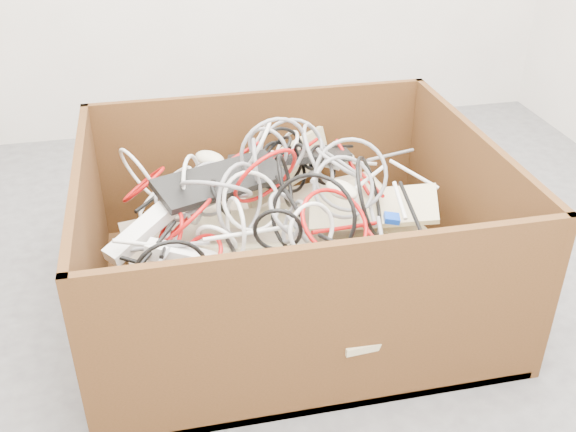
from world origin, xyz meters
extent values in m
plane|color=#49484B|center=(0.00, 0.00, 0.00)|extent=(3.00, 3.00, 0.00)
cube|color=#3C250F|center=(-0.13, 0.04, 0.01)|extent=(1.23, 1.02, 0.03)
cube|color=#3C250F|center=(-0.13, 0.54, 0.27)|extent=(1.23, 0.02, 0.53)
cube|color=#3C250F|center=(-0.13, -0.46, 0.27)|extent=(1.23, 0.03, 0.53)
cube|color=#3C250F|center=(0.47, 0.04, 0.27)|extent=(0.03, 0.97, 0.53)
cube|color=#3C250F|center=(-0.73, 0.04, 0.27)|extent=(0.02, 0.97, 0.53)
cube|color=tan|center=(-0.13, 0.06, 0.08)|extent=(1.08, 0.93, 0.20)
cube|color=tan|center=(-0.23, -0.01, 0.17)|extent=(0.77, 0.69, 0.21)
cube|color=#C4B28A|center=(-0.25, 0.17, 0.20)|extent=(0.41, 0.18, 0.06)
cube|color=#C4B28A|center=(0.23, 0.07, 0.23)|extent=(0.30, 0.41, 0.15)
cube|color=#C4B28A|center=(-0.04, -0.27, 0.21)|extent=(0.19, 0.42, 0.04)
cube|color=#C4B28A|center=(-0.36, -0.04, 0.20)|extent=(0.41, 0.32, 0.13)
cube|color=#C4B28A|center=(0.20, -0.09, 0.22)|extent=(0.32, 0.41, 0.14)
cube|color=#C4B28A|center=(-0.06, 0.40, 0.30)|extent=(0.38, 0.25, 0.19)
cube|color=#C4B28A|center=(-0.24, -0.04, 0.26)|extent=(0.41, 0.31, 0.22)
cube|color=#C4B28A|center=(0.14, 0.04, 0.30)|extent=(0.42, 0.26, 0.14)
cube|color=black|center=(-0.08, 0.26, 0.40)|extent=(0.42, 0.19, 0.07)
cube|color=black|center=(-0.33, 0.08, 0.44)|extent=(0.43, 0.29, 0.07)
ellipsoid|color=beige|center=(-0.53, 0.08, 0.31)|extent=(0.13, 0.09, 0.04)
ellipsoid|color=beige|center=(0.12, 0.36, 0.34)|extent=(0.13, 0.13, 0.04)
ellipsoid|color=beige|center=(-0.28, -0.22, 0.32)|extent=(0.13, 0.09, 0.04)
ellipsoid|color=beige|center=(-0.01, -0.10, 0.46)|extent=(0.11, 0.13, 0.04)
ellipsoid|color=beige|center=(-0.34, 0.27, 0.42)|extent=(0.12, 0.13, 0.04)
cube|color=white|center=(-0.55, -0.04, 0.38)|extent=(0.26, 0.23, 0.12)
cube|color=white|center=(-0.43, -0.17, 0.34)|extent=(0.29, 0.15, 0.09)
cube|color=blue|center=(0.15, -0.10, 0.35)|extent=(0.05, 0.05, 0.03)
torus|color=gray|center=(-0.15, -0.17, 0.41)|extent=(0.09, 0.16, 0.14)
torus|color=gray|center=(-0.22, 0.12, 0.47)|extent=(0.04, 0.20, 0.20)
torus|color=gray|center=(-0.01, 0.15, 0.46)|extent=(0.17, 0.25, 0.21)
torus|color=silver|center=(-0.31, -0.11, 0.38)|extent=(0.04, 0.24, 0.24)
torus|color=black|center=(-0.50, -0.24, 0.34)|extent=(0.26, 0.07, 0.26)
torus|color=gray|center=(0.06, 0.02, 0.44)|extent=(0.25, 0.14, 0.24)
torus|color=black|center=(0.03, 0.25, 0.37)|extent=(0.16, 0.12, 0.17)
torus|color=black|center=(-0.11, -0.20, 0.44)|extent=(0.29, 0.20, 0.33)
torus|color=silver|center=(-0.49, 0.20, 0.35)|extent=(0.21, 0.27, 0.20)
torus|color=black|center=(-0.42, 0.20, 0.37)|extent=(0.14, 0.18, 0.20)
torus|color=#A20C0B|center=(-0.44, -0.05, 0.39)|extent=(0.19, 0.17, 0.18)
torus|color=silver|center=(-0.26, -0.06, 0.43)|extent=(0.24, 0.16, 0.21)
torus|color=gray|center=(-0.48, -0.11, 0.32)|extent=(0.16, 0.10, 0.14)
torus|color=#A20C0B|center=(-0.50, -0.06, 0.34)|extent=(0.13, 0.24, 0.21)
torus|color=black|center=(-0.22, -0.22, 0.43)|extent=(0.18, 0.06, 0.18)
torus|color=black|center=(-0.15, 0.01, 0.45)|extent=(0.07, 0.22, 0.22)
torus|color=silver|center=(-0.57, 0.31, 0.37)|extent=(0.14, 0.25, 0.26)
torus|color=black|center=(-0.06, -0.26, 0.39)|extent=(0.14, 0.16, 0.11)
torus|color=black|center=(-0.11, 0.28, 0.39)|extent=(0.26, 0.15, 0.28)
torus|color=silver|center=(-0.41, 0.11, 0.40)|extent=(0.11, 0.28, 0.30)
torus|color=black|center=(-0.12, 0.25, 0.44)|extent=(0.14, 0.17, 0.11)
torus|color=#A20C0B|center=(-0.06, -0.23, 0.44)|extent=(0.26, 0.22, 0.19)
torus|color=gray|center=(-0.35, 0.00, 0.45)|extent=(0.29, 0.24, 0.19)
torus|color=gray|center=(-0.36, 0.15, 0.37)|extent=(0.22, 0.13, 0.24)
torus|color=gray|center=(-0.16, 0.13, 0.50)|extent=(0.30, 0.06, 0.31)
torus|color=gray|center=(-0.17, -0.14, 0.43)|extent=(0.15, 0.19, 0.14)
torus|color=gray|center=(-0.07, 0.26, 0.43)|extent=(0.24, 0.22, 0.20)
torus|color=gray|center=(0.02, -0.02, 0.43)|extent=(0.26, 0.16, 0.22)
torus|color=#A20C0B|center=(-0.20, 0.02, 0.46)|extent=(0.28, 0.19, 0.26)
torus|color=gray|center=(0.04, 0.08, 0.46)|extent=(0.17, 0.21, 0.14)
torus|color=gray|center=(-0.29, -0.02, 0.42)|extent=(0.22, 0.23, 0.31)
torus|color=gray|center=(-0.16, 0.19, 0.48)|extent=(0.16, 0.14, 0.20)
torus|color=silver|center=(-0.08, 0.33, 0.41)|extent=(0.10, 0.15, 0.12)
torus|color=silver|center=(-0.12, -0.22, 0.42)|extent=(0.20, 0.10, 0.20)
torus|color=black|center=(-0.34, 0.00, 0.42)|extent=(0.08, 0.16, 0.15)
torus|color=gray|center=(-0.16, -0.17, 0.42)|extent=(0.09, 0.15, 0.14)
torus|color=silver|center=(-0.37, -0.12, 0.36)|extent=(0.16, 0.09, 0.17)
torus|color=silver|center=(0.10, 0.07, 0.36)|extent=(0.10, 0.25, 0.26)
torus|color=#A20C0B|center=(-0.56, 0.24, 0.37)|extent=(0.19, 0.23, 0.16)
torus|color=#A20C0B|center=(-0.42, -0.17, 0.34)|extent=(0.16, 0.20, 0.14)
torus|color=silver|center=(-0.20, 0.21, 0.48)|extent=(0.15, 0.24, 0.21)
torus|color=black|center=(-0.10, 0.25, 0.37)|extent=(0.23, 0.22, 0.16)
torus|color=gray|center=(-0.48, 0.11, 0.36)|extent=(0.12, 0.16, 0.14)
torus|color=black|center=(0.10, -0.04, 0.40)|extent=(0.14, 0.33, 0.33)
torus|color=black|center=(-0.53, -0.23, 0.31)|extent=(0.13, 0.08, 0.14)
torus|color=black|center=(-0.05, 0.18, 0.44)|extent=(0.08, 0.12, 0.13)
cylinder|color=#A20C0B|center=(-0.26, 0.21, 0.45)|extent=(0.21, 0.15, 0.05)
cylinder|color=silver|center=(0.10, 0.00, 0.43)|extent=(0.19, 0.20, 0.03)
cylinder|color=#A20C0B|center=(0.12, 0.19, 0.38)|extent=(0.06, 0.24, 0.10)
cylinder|color=gray|center=(0.31, 0.34, 0.33)|extent=(0.22, 0.12, 0.04)
cylinder|color=silver|center=(0.13, 0.34, 0.33)|extent=(0.24, 0.07, 0.03)
cylinder|color=gray|center=(-0.03, 0.06, 0.45)|extent=(0.12, 0.25, 0.07)
cylinder|color=#A20C0B|center=(-0.01, 0.35, 0.39)|extent=(0.14, 0.14, 0.02)
cylinder|color=silver|center=(-0.29, -0.17, 0.40)|extent=(0.24, 0.04, 0.02)
cylinder|color=silver|center=(-0.50, -0.13, 0.36)|extent=(0.29, 0.03, 0.10)
cylinder|color=gray|center=(0.07, -0.27, 0.36)|extent=(0.06, 0.25, 0.08)
cylinder|color=gray|center=(-0.50, -0.14, 0.37)|extent=(0.23, 0.06, 0.04)
cylinder|color=silver|center=(0.16, -0.12, 0.42)|extent=(0.03, 0.15, 0.05)
cylinder|color=silver|center=(-0.03, 0.28, 0.38)|extent=(0.20, 0.19, 0.02)
cylinder|color=black|center=(0.04, -0.27, 0.38)|extent=(0.14, 0.08, 0.03)
cylinder|color=#A20C0B|center=(-0.01, -0.15, 0.37)|extent=(0.22, 0.06, 0.04)
cylinder|color=#A20C0B|center=(0.08, -0.24, 0.34)|extent=(0.07, 0.19, 0.07)
cylinder|color=black|center=(-0.53, -0.13, 0.37)|extent=(0.13, 0.16, 0.06)
cylinder|color=#A20C0B|center=(0.17, 0.14, 0.34)|extent=(0.03, 0.27, 0.07)
cylinder|color=gray|center=(-0.38, 0.30, 0.38)|extent=(0.08, 0.22, 0.05)
cylinder|color=black|center=(-0.52, -0.18, 0.33)|extent=(0.23, 0.09, 0.07)
cylinder|color=black|center=(-0.16, -0.09, 0.46)|extent=(0.04, 0.22, 0.03)
cylinder|color=gray|center=(-0.50, -0.03, 0.35)|extent=(0.04, 0.26, 0.04)
cylinder|color=black|center=(0.21, -0.12, 0.38)|extent=(0.04, 0.27, 0.06)
cylinder|color=gray|center=(-0.39, 0.03, 0.38)|extent=(0.13, 0.14, 0.05)
cylinder|color=black|center=(0.11, 0.39, 0.36)|extent=(0.18, 0.11, 0.07)
cylinder|color=black|center=(-0.55, 0.13, 0.36)|extent=(0.09, 0.11, 0.01)
cylinder|color=#A20C0B|center=(-0.15, 0.20, 0.43)|extent=(0.19, 0.10, 0.04)
cylinder|color=black|center=(-0.51, -0.10, 0.35)|extent=(0.04, 0.25, 0.09)
cylinder|color=silver|center=(0.33, 0.18, 0.34)|extent=(0.15, 0.13, 0.07)
cylinder|color=gray|center=(-0.51, -0.17, 0.37)|extent=(0.09, 0.24, 0.07)
cylinder|color=gray|center=(-0.37, 0.17, 0.39)|extent=(0.14, 0.03, 0.05)
cylinder|color=black|center=(-0.33, -0.20, 0.36)|extent=(0.02, 0.23, 0.08)
camera|label=1|loc=(-0.50, -1.67, 1.36)|focal=41.41mm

